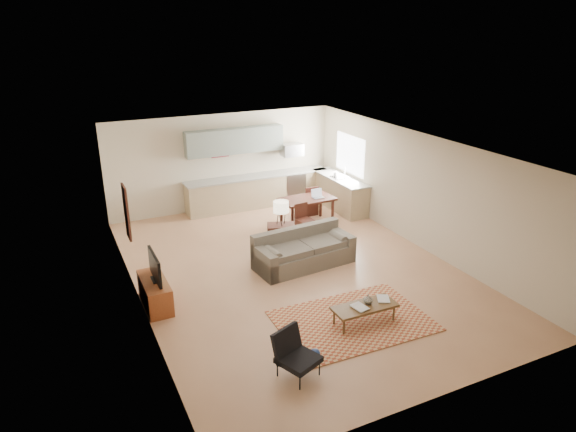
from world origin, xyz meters
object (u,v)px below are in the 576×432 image
sofa (304,249)px  tv_credenza (155,293)px  console_table (281,239)px  armchair (299,356)px  coffee_table (364,314)px  dining_table (307,211)px

sofa → tv_credenza: (-3.31, -0.30, -0.13)m
sofa → console_table: size_ratio=3.16×
console_table → armchair: bearing=-90.6°
armchair → coffee_table: bearing=3.0°
console_table → coffee_table: bearing=-67.4°
coffee_table → console_table: size_ratio=1.64×
console_table → dining_table: bearing=66.1°
coffee_table → dining_table: 4.90m
tv_credenza → dining_table: (4.53, 2.49, 0.09)m
dining_table → armchair: bearing=-121.5°
sofa → armchair: sofa is taller
tv_credenza → dining_table: 5.17m
sofa → armchair: (-1.81, -3.32, -0.04)m
console_table → sofa: bearing=-54.6°
sofa → coffee_table: size_ratio=1.93×
sofa → console_table: sofa is taller
armchair → dining_table: armchair is taller
sofa → armchair: bearing=-123.7°
tv_credenza → console_table: 3.30m
sofa → console_table: 0.79m
tv_credenza → dining_table: size_ratio=0.82×
dining_table → console_table: bearing=-137.5°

